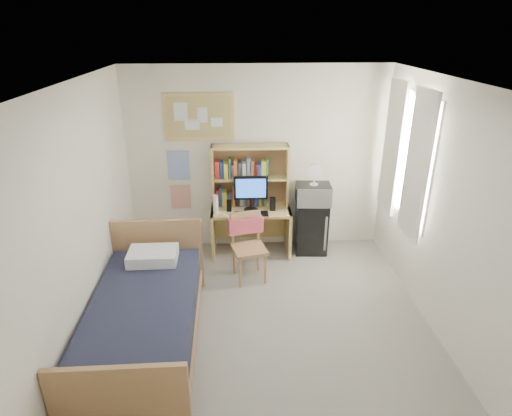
{
  "coord_description": "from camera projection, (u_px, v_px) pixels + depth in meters",
  "views": [
    {
      "loc": [
        -0.32,
        -3.67,
        3.06
      ],
      "look_at": [
        -0.06,
        1.2,
        0.96
      ],
      "focal_mm": 30.0,
      "sensor_mm": 36.0,
      "label": 1
    }
  ],
  "objects": [
    {
      "name": "floor",
      "position": [
        268.0,
        335.0,
        4.59
      ],
      "size": [
        3.6,
        4.2,
        0.02
      ],
      "primitive_type": "cube",
      "color": "gray",
      "rests_on": "ground"
    },
    {
      "name": "desk_fan",
      "position": [
        314.0,
        175.0,
        5.84
      ],
      "size": [
        0.24,
        0.24,
        0.28
      ],
      "primitive_type": "cylinder",
      "rotation": [
        0.0,
        0.0,
        -0.07
      ],
      "color": "white",
      "rests_on": "microwave"
    },
    {
      "name": "ceiling",
      "position": [
        271.0,
        84.0,
        3.56
      ],
      "size": [
        3.6,
        4.2,
        0.02
      ],
      "primitive_type": "cube",
      "color": "silver",
      "rests_on": "wall_back"
    },
    {
      "name": "mini_fridge",
      "position": [
        311.0,
        227.0,
        6.17
      ],
      "size": [
        0.47,
        0.47,
        0.75
      ],
      "primitive_type": "cube",
      "rotation": [
        0.0,
        0.0,
        -0.07
      ],
      "color": "black",
      "rests_on": "floor"
    },
    {
      "name": "desk",
      "position": [
        251.0,
        231.0,
        6.1
      ],
      "size": [
        1.11,
        0.56,
        0.69
      ],
      "primitive_type": "cube",
      "rotation": [
        0.0,
        0.0,
        -0.0
      ],
      "color": "tan",
      "rests_on": "floor"
    },
    {
      "name": "microwave",
      "position": [
        313.0,
        194.0,
        5.95
      ],
      "size": [
        0.49,
        0.39,
        0.27
      ],
      "primitive_type": "cube",
      "rotation": [
        0.0,
        0.0,
        -0.07
      ],
      "color": "silver",
      "rests_on": "mini_fridge"
    },
    {
      "name": "wall_left",
      "position": [
        77.0,
        229.0,
        3.99
      ],
      "size": [
        0.04,
        4.2,
        2.6
      ],
      "primitive_type": "cube",
      "color": "white",
      "rests_on": "floor"
    },
    {
      "name": "wall_front",
      "position": [
        303.0,
        405.0,
        2.15
      ],
      "size": [
        3.6,
        0.04,
        2.6
      ],
      "primitive_type": "cube",
      "color": "white",
      "rests_on": "floor"
    },
    {
      "name": "window_unit",
      "position": [
        406.0,
        156.0,
        5.14
      ],
      "size": [
        0.1,
        1.4,
        1.7
      ],
      "primitive_type": "cube",
      "color": "white",
      "rests_on": "wall_right"
    },
    {
      "name": "pillow",
      "position": [
        153.0,
        256.0,
        4.86
      ],
      "size": [
        0.55,
        0.39,
        0.13
      ],
      "primitive_type": "cube",
      "rotation": [
        0.0,
        0.0,
        0.01
      ],
      "color": "white",
      "rests_on": "bed"
    },
    {
      "name": "hutch",
      "position": [
        250.0,
        176.0,
        5.93
      ],
      "size": [
        1.06,
        0.27,
        0.87
      ],
      "primitive_type": "cube",
      "rotation": [
        0.0,
        0.0,
        -0.0
      ],
      "color": "tan",
      "rests_on": "desk"
    },
    {
      "name": "hoodie",
      "position": [
        245.0,
        225.0,
        5.51
      ],
      "size": [
        0.47,
        0.23,
        0.21
      ],
      "primitive_type": "cube",
      "rotation": [
        0.0,
        0.0,
        0.22
      ],
      "color": "#CD4E5D",
      "rests_on": "desk_chair"
    },
    {
      "name": "desk_chair",
      "position": [
        249.0,
        248.0,
        5.43
      ],
      "size": [
        0.53,
        0.53,
        0.88
      ],
      "primitive_type": "cube",
      "rotation": [
        0.0,
        0.0,
        0.22
      ],
      "color": "#AD7F52",
      "rests_on": "floor"
    },
    {
      "name": "speaker_left",
      "position": [
        229.0,
        206.0,
        5.86
      ],
      "size": [
        0.07,
        0.07,
        0.16
      ],
      "primitive_type": "cube",
      "rotation": [
        0.0,
        0.0,
        -0.0
      ],
      "color": "black",
      "rests_on": "desk"
    },
    {
      "name": "water_bottle",
      "position": [
        216.0,
        204.0,
        5.8
      ],
      "size": [
        0.07,
        0.07,
        0.25
      ],
      "primitive_type": "cylinder",
      "rotation": [
        0.0,
        0.0,
        -0.0
      ],
      "color": "white",
      "rests_on": "desk"
    },
    {
      "name": "curtain_right",
      "position": [
        392.0,
        147.0,
        5.51
      ],
      "size": [
        0.04,
        0.55,
        1.7
      ],
      "primitive_type": "cube",
      "color": "white",
      "rests_on": "wall_right"
    },
    {
      "name": "speaker_right",
      "position": [
        273.0,
        204.0,
        5.88
      ],
      "size": [
        0.08,
        0.08,
        0.18
      ],
      "primitive_type": "cube",
      "rotation": [
        0.0,
        0.0,
        -0.0
      ],
      "color": "black",
      "rests_on": "desk"
    },
    {
      "name": "poster_wave",
      "position": [
        179.0,
        165.0,
        5.96
      ],
      "size": [
        0.3,
        0.01,
        0.42
      ],
      "primitive_type": "cube",
      "color": "#2A55AB",
      "rests_on": "wall_back"
    },
    {
      "name": "monitor",
      "position": [
        251.0,
        194.0,
        5.81
      ],
      "size": [
        0.46,
        0.04,
        0.49
      ],
      "primitive_type": "cube",
      "rotation": [
        0.0,
        0.0,
        -0.0
      ],
      "color": "black",
      "rests_on": "desk"
    },
    {
      "name": "wall_right",
      "position": [
        453.0,
        221.0,
        4.16
      ],
      "size": [
        0.04,
        4.2,
        2.6
      ],
      "primitive_type": "cube",
      "color": "white",
      "rests_on": "floor"
    },
    {
      "name": "bulletin_board",
      "position": [
        199.0,
        117.0,
        5.7
      ],
      "size": [
        0.94,
        0.03,
        0.64
      ],
      "primitive_type": "cube",
      "color": "tan",
      "rests_on": "wall_back"
    },
    {
      "name": "bed",
      "position": [
        145.0,
        323.0,
        4.31
      ],
      "size": [
        1.07,
        2.1,
        0.57
      ],
      "primitive_type": "cube",
      "rotation": [
        0.0,
        0.0,
        0.01
      ],
      "color": "black",
      "rests_on": "floor"
    },
    {
      "name": "keyboard",
      "position": [
        251.0,
        214.0,
        5.77
      ],
      "size": [
        0.46,
        0.15,
        0.02
      ],
      "primitive_type": "cube",
      "rotation": [
        0.0,
        0.0,
        -0.0
      ],
      "color": "black",
      "rests_on": "desk"
    },
    {
      "name": "curtain_left",
      "position": [
        417.0,
        166.0,
        4.77
      ],
      "size": [
        0.04,
        0.55,
        1.7
      ],
      "primitive_type": "cube",
      "color": "white",
      "rests_on": "wall_right"
    },
    {
      "name": "wall_back",
      "position": [
        257.0,
        160.0,
        6.0
      ],
      "size": [
        3.6,
        0.04,
        2.6
      ],
      "primitive_type": "cube",
      "color": "white",
      "rests_on": "floor"
    },
    {
      "name": "poster_japan",
      "position": [
        181.0,
        197.0,
        6.15
      ],
      "size": [
        0.28,
        0.01,
        0.36
      ],
      "primitive_type": "cube",
      "color": "#D34525",
      "rests_on": "wall_back"
    }
  ]
}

